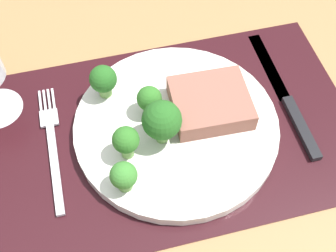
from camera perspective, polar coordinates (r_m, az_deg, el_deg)
The scene contains 11 objects.
ground_plane at distance 59.90cm, azimuth 1.03°, elevation -1.42°, with size 140.00×110.00×3.00cm, color #996D42.
placemat at distance 58.51cm, azimuth 1.05°, elevation -0.56°, with size 47.88×30.44×0.30cm, color black.
plate at distance 57.72cm, azimuth 1.06°, elevation -0.04°, with size 26.78×26.78×1.60cm, color silver.
steak at distance 57.48cm, azimuth 5.51°, elevation 3.00°, with size 9.92×8.85×2.74cm, color #8C5647.
broccoli_front_edge at distance 55.95cm, azimuth -2.44°, elevation 3.43°, with size 3.24×3.24×4.55cm.
broccoli_near_steak at distance 50.50cm, azimuth -5.77°, elevation -6.50°, with size 3.24×3.24×4.40cm.
broccoli_near_fork at distance 58.22cm, azimuth -8.40°, elevation 5.94°, with size 3.66×3.66×4.94cm.
broccoli_back_left at distance 52.18cm, azimuth -5.48°, elevation -1.95°, with size 3.31×3.31×5.00cm.
broccoli_center at distance 52.37cm, azimuth -0.81°, elevation 0.69°, with size 4.89×4.89×6.61cm.
fork at distance 58.75cm, azimuth -14.77°, elevation -2.40°, with size 2.40×19.20×0.50cm.
knife at distance 62.89cm, azimuth 15.31°, elevation 3.07°, with size 1.80×23.00×0.80cm.
Camera 1 is at (-8.76, -30.67, 49.20)cm, focal length 46.97 mm.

